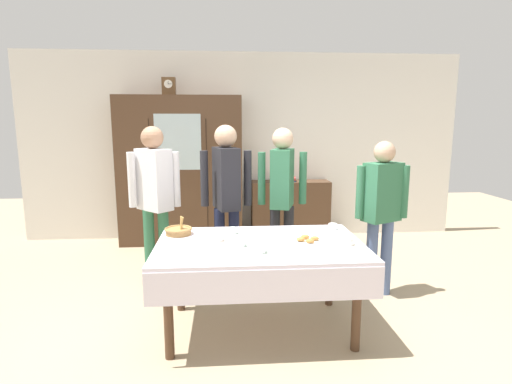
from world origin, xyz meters
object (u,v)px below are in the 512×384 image
Objects in this scene: wall_cabinet at (181,171)px; pastry_plate at (308,241)px; spoon_mid_left at (276,240)px; person_beside_shelf at (155,191)px; spoon_far_right at (198,259)px; book_stack at (291,179)px; tea_cup_far_left at (261,251)px; spoon_far_left at (267,234)px; tea_cup_back_edge at (349,242)px; person_by_cabinet at (382,204)px; bookshelf_low at (290,210)px; tea_cup_mid_right at (218,239)px; tea_cup_mid_left at (333,227)px; dining_table at (260,256)px; person_behind_table_right at (226,190)px; mantel_clock at (169,86)px; person_behind_table_left at (282,189)px; tea_cup_near_right at (240,244)px; bread_basket at (178,231)px; tea_cup_near_left at (233,232)px.

wall_cabinet is 2.89m from pastry_plate.
person_beside_shelf is at bearing 141.55° from spoon_mid_left.
wall_cabinet is 17.39× the size of spoon_far_right.
book_stack reaches higher than tea_cup_far_left.
spoon_far_left is (-0.31, 0.26, -0.01)m from pastry_plate.
person_by_cabinet is at bearing 53.03° from tea_cup_back_edge.
bookshelf_low is 8.75× the size of tea_cup_mid_right.
tea_cup_mid_left is (1.59, -2.22, -0.26)m from wall_cabinet.
dining_table is 0.28m from tea_cup_far_left.
tea_cup_back_edge is at bearing -47.83° from person_behind_table_right.
mantel_clock is 0.86× the size of pastry_plate.
person_behind_table_left is at bearing 75.36° from tea_cup_far_left.
person_beside_shelf reaches higher than spoon_far_left.
spoon_far_left is 0.07× the size of person_beside_shelf.
mantel_clock is 3.31m from spoon_far_right.
person_by_cabinet is at bearing 19.04° from tea_cup_mid_right.
tea_cup_mid_left is (1.72, -2.22, -1.42)m from mantel_clock.
wall_cabinet is at bearing 102.68° from tea_cup_mid_right.
person_beside_shelf is (-0.52, 1.33, 0.27)m from spoon_far_right.
tea_cup_mid_right is (-1.01, -2.56, -0.12)m from book_stack.
book_stack is at bearing 72.85° from tea_cup_near_right.
bookshelf_low is 0.74× the size of person_by_cabinet.
dining_table is 1.00× the size of person_beside_shelf.
tea_cup_back_edge is at bearing -72.63° from person_behind_table_left.
pastry_plate is 1.71m from person_beside_shelf.
bookshelf_low reaches higher than tea_cup_far_left.
bread_basket is at bearing 163.53° from spoon_mid_left.
tea_cup_near_left is (0.81, -2.29, -1.42)m from mantel_clock.
person_behind_table_right is (0.42, 0.63, 0.25)m from bread_basket.
dining_table is 2.74m from book_stack.
person_by_cabinet is at bearing -74.23° from book_stack.
tea_cup_near_left is 1.50m from person_by_cabinet.
bread_basket reaches higher than pastry_plate.
tea_cup_near_left is 0.08× the size of person_behind_table_left.
spoon_mid_left is (0.35, -0.21, -0.02)m from tea_cup_near_left.
bread_basket is 0.86m from spoon_mid_left.
tea_cup_far_left is at bearing -103.47° from bookshelf_low.
tea_cup_near_left is (-0.89, -2.34, -0.12)m from book_stack.
dining_table is 0.71m from tea_cup_back_edge.
book_stack is 2.28m from tea_cup_mid_left.
person_behind_table_left is (0.19, 0.98, 0.26)m from spoon_mid_left.
person_by_cabinet is (1.46, 0.33, 0.16)m from tea_cup_near_left.
spoon_far_right is (-0.56, -0.62, 0.00)m from spoon_far_left.
bookshelf_low reaches higher than pastry_plate.
spoon_far_left is (-0.61, -0.08, -0.02)m from tea_cup_mid_left.
person_beside_shelf is at bearing 159.64° from tea_cup_mid_left.
book_stack is 1.73× the size of tea_cup_far_left.
bookshelf_low reaches higher than tea_cup_near_left.
bread_basket is at bearing -171.40° from person_by_cabinet.
tea_cup_near_left is at bearing -73.36° from wall_cabinet.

